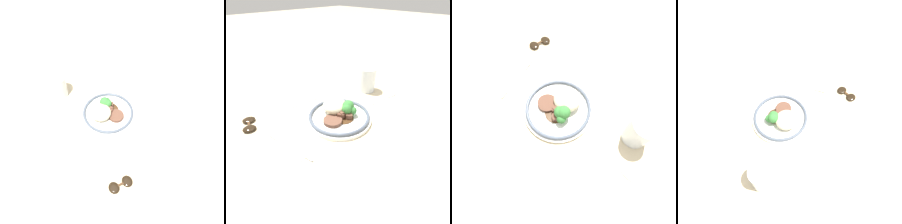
# 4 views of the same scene
# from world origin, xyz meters

# --- Properties ---
(ground_plane) EXTENTS (8.00, 8.00, 0.00)m
(ground_plane) POSITION_xyz_m (0.00, 0.00, 0.00)
(ground_plane) COLOR tan
(dining_table) EXTENTS (1.56, 0.90, 0.05)m
(dining_table) POSITION_xyz_m (0.00, 0.00, 0.02)
(dining_table) COLOR beige
(dining_table) RESTS_ON ground
(napkin) EXTENTS (0.15, 0.13, 0.00)m
(napkin) POSITION_xyz_m (-0.22, 0.00, 0.05)
(napkin) COLOR silver
(napkin) RESTS_ON dining_table
(plate) EXTENTS (0.24, 0.24, 0.07)m
(plate) POSITION_xyz_m (-0.02, 0.01, 0.07)
(plate) COLOR white
(plate) RESTS_ON dining_table
(juice_glass) EXTENTS (0.08, 0.08, 0.11)m
(juice_glass) POSITION_xyz_m (0.23, 0.07, 0.10)
(juice_glass) COLOR yellow
(juice_glass) RESTS_ON dining_table
(fork) EXTENTS (0.04, 0.19, 0.00)m
(fork) POSITION_xyz_m (-0.23, 0.03, 0.05)
(fork) COLOR #ADADB2
(fork) RESTS_ON napkin
(knife) EXTENTS (0.22, 0.04, 0.00)m
(knife) POSITION_xyz_m (-0.00, 0.18, 0.05)
(knife) COLOR #ADADB2
(knife) RESTS_ON dining_table
(spoon) EXTENTS (0.17, 0.04, 0.01)m
(spoon) POSITION_xyz_m (0.25, -0.04, 0.05)
(spoon) COLOR #ADADB2
(spoon) RESTS_ON dining_table
(sunglasses) EXTENTS (0.07, 0.10, 0.01)m
(sunglasses) POSITION_xyz_m (-0.28, 0.20, 0.05)
(sunglasses) COLOR black
(sunglasses) RESTS_ON dining_table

